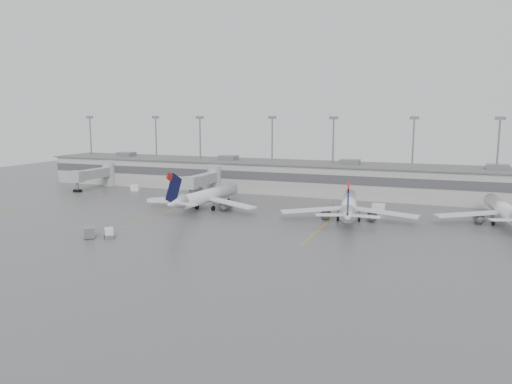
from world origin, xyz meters
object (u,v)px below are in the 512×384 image
(jet_far_right, at_px, (505,210))
(baggage_tug, at_px, (109,234))
(jet_mid_left, at_px, (206,196))
(jet_mid_right, at_px, (349,206))

(jet_far_right, bearing_deg, baggage_tug, -159.12)
(jet_mid_left, xyz_separation_m, jet_far_right, (60.75, 6.43, -0.10))
(jet_mid_right, distance_m, baggage_tug, 46.28)
(jet_far_right, distance_m, baggage_tug, 73.88)
(jet_mid_left, xyz_separation_m, jet_mid_right, (32.04, -0.19, -0.01))
(jet_mid_right, bearing_deg, jet_mid_left, 169.93)
(jet_mid_right, height_order, jet_far_right, jet_mid_right)
(jet_mid_left, bearing_deg, jet_far_right, 10.12)
(jet_mid_right, xyz_separation_m, jet_far_right, (28.71, 6.62, -0.09))
(jet_far_right, relative_size, baggage_tug, 9.83)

